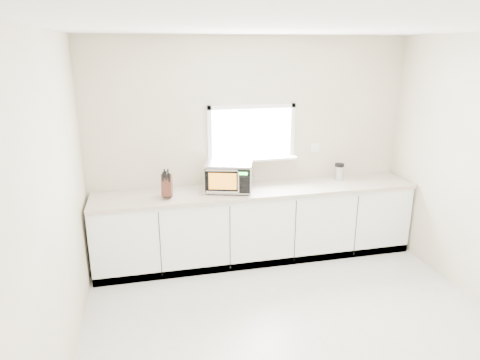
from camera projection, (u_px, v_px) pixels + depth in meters
name	position (u px, v px, depth m)	size (l,w,h in m)	color
ground	(305.00, 342.00, 3.87)	(4.00, 4.00, 0.00)	beige
back_wall	(251.00, 148.00, 5.33)	(4.00, 0.17, 2.70)	beige
cabinets	(256.00, 225.00, 5.33)	(3.92, 0.60, 0.88)	white
countertop	(257.00, 190.00, 5.18)	(3.92, 0.64, 0.04)	#BCA89B
microwave	(229.00, 176.00, 5.06)	(0.63, 0.55, 0.35)	black
knife_block	(167.00, 185.00, 4.84)	(0.15, 0.26, 0.35)	#4F271C
cutting_board	(222.00, 173.00, 5.28)	(0.31, 0.31, 0.02)	brown
coffee_grinder	(339.00, 171.00, 5.52)	(0.13, 0.13, 0.21)	#B2B4BA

